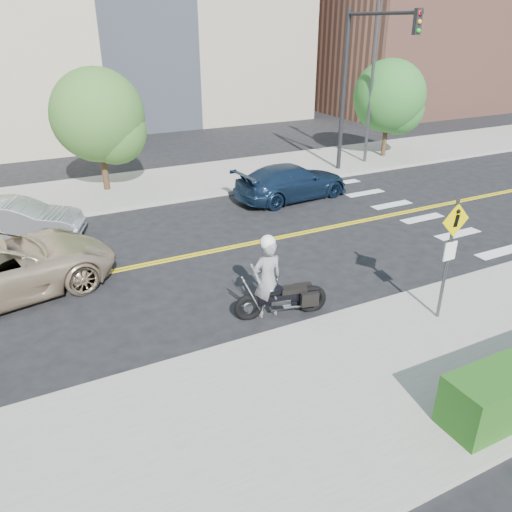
{
  "coord_description": "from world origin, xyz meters",
  "views": [
    {
      "loc": [
        -4.4,
        -13.54,
        6.61
      ],
      "look_at": [
        0.81,
        -3.23,
        1.2
      ],
      "focal_mm": 35.0,
      "sensor_mm": 36.0,
      "label": 1
    }
  ],
  "objects": [
    {
      "name": "pedestrian_sign",
      "position": [
        4.2,
        -6.31,
        1.96
      ],
      "size": [
        0.78,
        0.08,
        3.0
      ],
      "color": "#4C4C51",
      "rests_on": "sidewalk_near"
    },
    {
      "name": "motorcycle",
      "position": [
        0.98,
        -4.3,
        0.69
      ],
      "size": [
        2.37,
        1.17,
        1.39
      ],
      "primitive_type": null,
      "rotation": [
        0.0,
        0.0,
        -0.22
      ],
      "color": "black",
      "rests_on": "ground"
    },
    {
      "name": "ground_plane",
      "position": [
        0.0,
        0.0,
        0.0
      ],
      "size": [
        120.0,
        120.0,
        0.0
      ],
      "primitive_type": "plane",
      "color": "black",
      "rests_on": "ground"
    },
    {
      "name": "lamp_post",
      "position": [
        12.0,
        6.5,
        4.15
      ],
      "size": [
        0.16,
        0.16,
        8.0
      ],
      "primitive_type": "cylinder",
      "color": "#4C4C51",
      "rests_on": "sidewalk_far"
    },
    {
      "name": "motorcyclist",
      "position": [
        0.65,
        -4.17,
        1.08
      ],
      "size": [
        0.76,
        0.52,
        2.16
      ],
      "rotation": [
        0.0,
        0.0,
        3.1
      ],
      "color": "silver",
      "rests_on": "ground"
    },
    {
      "name": "parked_car_blue",
      "position": [
        5.82,
        3.41,
        0.71
      ],
      "size": [
        5.09,
        2.48,
        1.43
      ],
      "primitive_type": "imported",
      "rotation": [
        0.0,
        0.0,
        1.67
      ],
      "color": "#172B47",
      "rests_on": "ground"
    },
    {
      "name": "tree_far_b",
      "position": [
        13.65,
        7.04,
        3.21
      ],
      "size": [
        3.65,
        3.65,
        5.04
      ],
      "rotation": [
        0.0,
        0.0,
        0.16
      ],
      "color": "#382619",
      "rests_on": "ground"
    },
    {
      "name": "tree_far_a",
      "position": [
        -0.8,
        7.7,
        3.23
      ],
      "size": [
        3.74,
        3.74,
        5.11
      ],
      "rotation": [
        0.0,
        0.0,
        -0.1
      ],
      "color": "#382619",
      "rests_on": "ground"
    },
    {
      "name": "parked_car_silver",
      "position": [
        -4.54,
        3.76,
        0.69
      ],
      "size": [
        4.45,
        2.89,
        1.39
      ],
      "primitive_type": "imported",
      "rotation": [
        0.0,
        0.0,
        1.2
      ],
      "color": "#A5A6AC",
      "rests_on": "ground"
    },
    {
      "name": "sidewalk_near",
      "position": [
        0.0,
        -7.5,
        0.07
      ],
      "size": [
        60.0,
        5.0,
        0.15
      ],
      "primitive_type": "cube",
      "color": "#9E9B91",
      "rests_on": "ground_plane"
    },
    {
      "name": "sidewalk_far",
      "position": [
        0.0,
        7.5,
        0.07
      ],
      "size": [
        60.0,
        5.0,
        0.15
      ],
      "primitive_type": "cube",
      "color": "#9E9B91",
      "rests_on": "ground_plane"
    },
    {
      "name": "traffic_light",
      "position": [
        10.0,
        5.08,
        4.67
      ],
      "size": [
        0.28,
        4.5,
        7.0
      ],
      "color": "black",
      "rests_on": "sidewalk_far"
    },
    {
      "name": "building_right",
      "position": [
        26.0,
        20.0,
        6.0
      ],
      "size": [
        14.0,
        12.0,
        12.0
      ],
      "primitive_type": "cube",
      "color": "#8C5947",
      "rests_on": "ground_plane"
    }
  ]
}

